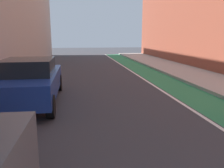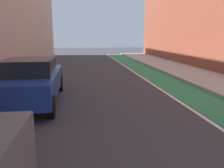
# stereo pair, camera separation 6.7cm
# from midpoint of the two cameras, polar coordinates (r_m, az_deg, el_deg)

# --- Properties ---
(ground_plane) EXTENTS (72.70, 72.70, 0.00)m
(ground_plane) POSITION_cam_midpoint_polar(r_m,az_deg,el_deg) (10.37, -0.90, -0.79)
(ground_plane) COLOR #38383D
(bike_lane_paint) EXTENTS (1.60, 33.04, 0.00)m
(bike_lane_paint) POSITION_cam_midpoint_polar(r_m,az_deg,el_deg) (13.01, 11.72, 1.55)
(bike_lane_paint) COLOR #2D8451
(bike_lane_paint) RESTS_ON ground
(lane_divider_stripe) EXTENTS (0.12, 33.04, 0.00)m
(lane_divider_stripe) POSITION_cam_midpoint_polar(r_m,az_deg,el_deg) (12.73, 7.91, 1.47)
(lane_divider_stripe) COLOR white
(lane_divider_stripe) RESTS_ON ground
(sidewalk_right) EXTENTS (2.94, 33.04, 0.14)m
(sidewalk_right) POSITION_cam_midpoint_polar(r_m,az_deg,el_deg) (13.93, 20.56, 2.00)
(sidewalk_right) COLOR #A8A59E
(sidewalk_right) RESTS_ON ground
(parked_sedan_blue) EXTENTS (1.84, 4.46, 1.53)m
(parked_sedan_blue) POSITION_cam_midpoint_polar(r_m,az_deg,el_deg) (8.25, -19.16, 0.85)
(parked_sedan_blue) COLOR navy
(parked_sedan_blue) RESTS_ON ground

